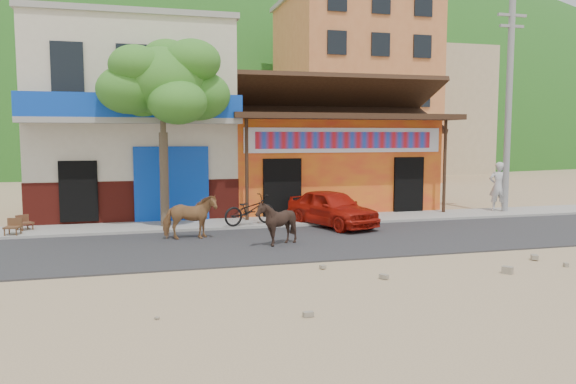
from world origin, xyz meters
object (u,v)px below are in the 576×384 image
(cow_tan, at_px, (190,217))
(cafe_chair_right, at_px, (25,216))
(pedestrian, at_px, (498,186))
(cow_dark, at_px, (277,223))
(utility_pole, at_px, (509,106))
(scooter, at_px, (250,210))
(red_car, at_px, (332,208))
(cafe_chair_left, at_px, (12,220))
(tree, at_px, (163,132))

(cow_tan, bearing_deg, cafe_chair_right, 62.73)
(cow_tan, distance_m, pedestrian, 12.27)
(cow_tan, xyz_separation_m, pedestrian, (12.00, 2.50, 0.39))
(cow_dark, xyz_separation_m, pedestrian, (9.82, 4.05, 0.41))
(utility_pole, height_order, scooter, utility_pole)
(scooter, height_order, cafe_chair_right, scooter)
(cow_tan, relative_size, cow_dark, 1.22)
(cow_tan, distance_m, cow_dark, 2.68)
(red_car, xyz_separation_m, cafe_chair_left, (-9.72, 0.50, -0.08))
(tree, xyz_separation_m, red_car, (5.32, -1.00, -2.47))
(utility_pole, height_order, cafe_chair_right, utility_pole)
(tree, bearing_deg, cow_dark, -52.93)
(cow_dark, xyz_separation_m, cafe_chair_right, (-6.99, 4.01, -0.11))
(tree, height_order, red_car, tree)
(utility_pole, bearing_deg, cafe_chair_left, -177.67)
(tree, distance_m, red_car, 5.96)
(scooter, bearing_deg, pedestrian, -104.77)
(cow_dark, xyz_separation_m, scooter, (-0.10, 3.18, -0.05))
(utility_pole, xyz_separation_m, red_car, (-7.48, -1.20, -3.47))
(red_car, bearing_deg, tree, 149.78)
(scooter, xyz_separation_m, cafe_chair_right, (-6.89, 0.83, -0.06))
(cow_tan, relative_size, red_car, 0.43)
(red_car, distance_m, scooter, 2.69)
(cow_tan, height_order, red_car, cow_tan)
(cow_tan, bearing_deg, cafe_chair_left, 71.76)
(pedestrian, xyz_separation_m, cafe_chair_right, (-16.81, -0.04, -0.52))
(utility_pole, relative_size, cow_tan, 5.27)
(tree, xyz_separation_m, cafe_chair_right, (-4.21, 0.33, -2.57))
(pedestrian, bearing_deg, utility_pole, 161.52)
(utility_pole, height_order, cafe_chair_left, utility_pole)
(cafe_chair_right, bearing_deg, red_car, -44.20)
(red_car, distance_m, pedestrian, 7.41)
(red_car, bearing_deg, utility_pole, -10.46)
(pedestrian, bearing_deg, red_car, 31.99)
(pedestrian, bearing_deg, cow_dark, 43.76)
(utility_pole, relative_size, scooter, 4.27)
(pedestrian, distance_m, cafe_chair_left, 17.03)
(scooter, bearing_deg, red_car, -120.47)
(scooter, bearing_deg, cafe_chair_right, 63.37)
(cow_tan, bearing_deg, pedestrian, -78.41)
(pedestrian, bearing_deg, cafe_chair_right, 21.48)
(utility_pole, distance_m, cafe_chair_left, 17.58)
(cow_dark, bearing_deg, cow_tan, -111.59)
(scooter, relative_size, pedestrian, 0.99)
(cow_tan, xyz_separation_m, cafe_chair_right, (-4.81, 2.46, -0.13))
(utility_pole, distance_m, cow_dark, 11.29)
(cow_tan, height_order, pedestrian, pedestrian)
(scooter, relative_size, cafe_chair_right, 2.18)
(tree, relative_size, scooter, 3.20)
(cafe_chair_left, bearing_deg, pedestrian, 13.71)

